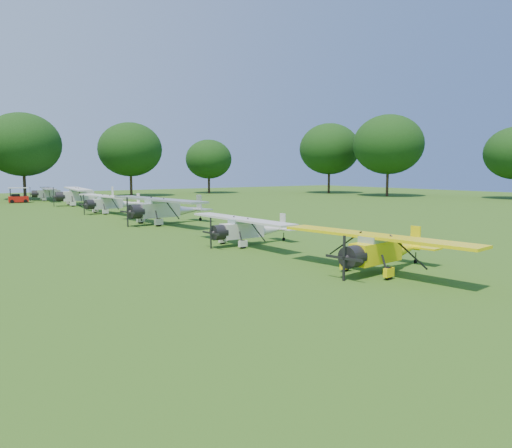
# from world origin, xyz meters

# --- Properties ---
(ground) EXTENTS (160.00, 160.00, 0.00)m
(ground) POSITION_xyz_m (0.00, 0.00, 0.00)
(ground) COLOR #274812
(ground) RESTS_ON ground
(tree_belt) EXTENTS (137.36, 130.27, 14.52)m
(tree_belt) POSITION_xyz_m (3.57, 0.16, 8.03)
(tree_belt) COLOR #331D13
(tree_belt) RESTS_ON ground
(aircraft_2) EXTENTS (6.02, 9.57, 1.88)m
(aircraft_2) POSITION_xyz_m (0.25, -9.66, 1.10)
(aircraft_2) COLOR yellow
(aircraft_2) RESTS_ON ground
(aircraft_3) EXTENTS (5.72, 9.08, 1.79)m
(aircraft_3) POSITION_xyz_m (-0.11, 0.40, 1.05)
(aircraft_3) COLOR silver
(aircraft_3) RESTS_ON ground
(aircraft_4) EXTENTS (7.53, 11.95, 2.35)m
(aircraft_4) POSITION_xyz_m (0.71, 13.93, 1.37)
(aircraft_4) COLOR silver
(aircraft_4) RESTS_ON ground
(aircraft_5) EXTENTS (6.47, 10.29, 2.02)m
(aircraft_5) POSITION_xyz_m (0.53, 26.35, 1.18)
(aircraft_5) COLOR silver
(aircraft_5) RESTS_ON ground
(aircraft_6) EXTENTS (7.62, 12.10, 2.38)m
(aircraft_6) POSITION_xyz_m (1.33, 39.02, 1.39)
(aircraft_6) COLOR silver
(aircraft_6) RESTS_ON ground
(aircraft_7) EXTENTS (6.50, 10.32, 2.03)m
(aircraft_7) POSITION_xyz_m (0.58, 51.52, 1.18)
(aircraft_7) COLOR silver
(aircraft_7) RESTS_ON ground
(golf_cart) EXTENTS (2.54, 1.72, 2.05)m
(golf_cart) POSITION_xyz_m (-4.44, 49.13, 0.69)
(golf_cart) COLOR red
(golf_cart) RESTS_ON ground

